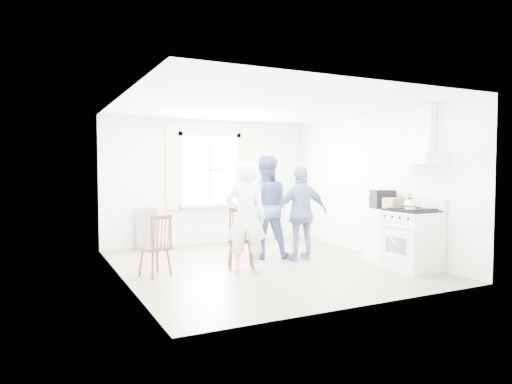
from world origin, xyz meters
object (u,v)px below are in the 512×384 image
stereo_stack (382,199)px  person_mid (265,207)px  person_right (302,213)px  low_cabinet (384,235)px  windsor_chair_b (241,231)px  windsor_chair_a (159,239)px  person_left (246,217)px  gas_stove (412,239)px

stereo_stack → person_mid: bearing=146.9°
stereo_stack → person_right: (-1.23, 0.64, -0.25)m
low_cabinet → windsor_chair_b: size_ratio=0.91×
windsor_chair_a → person_mid: person_mid is taller
low_cabinet → stereo_stack: stereo_stack is taller
person_left → person_mid: bearing=-107.0°
stereo_stack → windsor_chair_a: (-3.76, 0.48, -0.50)m
person_left → low_cabinet: bearing=-162.2°
low_cabinet → person_mid: size_ratio=0.49×
gas_stove → person_mid: 2.51m
stereo_stack → windsor_chair_a: bearing=172.7°
low_cabinet → windsor_chair_a: size_ratio=0.98×
low_cabinet → windsor_chair_a: bearing=171.5°
gas_stove → person_mid: bearing=130.3°
gas_stove → stereo_stack: stereo_stack is taller
person_left → person_mid: 1.19m
windsor_chair_a → person_mid: (2.06, 0.63, 0.35)m
low_cabinet → person_mid: 2.10m
low_cabinet → person_right: bearing=149.2°
windsor_chair_b → person_right: bearing=9.0°
stereo_stack → windsor_chair_a: stereo_stack is taller
windsor_chair_b → person_mid: size_ratio=0.54×
windsor_chair_b → person_left: person_left is taller
gas_stove → low_cabinet: 0.70m
stereo_stack → person_left: 2.51m
gas_stove → stereo_stack: size_ratio=2.61×
stereo_stack → low_cabinet: bearing=-108.5°
windsor_chair_a → windsor_chair_b: 1.30m
stereo_stack → person_right: 1.40m
windsor_chair_b → gas_stove: bearing=-27.3°
low_cabinet → windsor_chair_a: (-3.73, 0.56, 0.11)m
stereo_stack → person_left: (-2.49, 0.22, -0.22)m
gas_stove → person_right: person_right is taller
gas_stove → person_right: size_ratio=0.69×
low_cabinet → person_left: person_left is taller
person_mid → windsor_chair_a: bearing=38.2°
stereo_stack → windsor_chair_b: bearing=169.8°
windsor_chair_b → person_mid: bearing=40.9°
windsor_chair_a → windsor_chair_b: windsor_chair_b is taller
stereo_stack → person_mid: 2.03m
person_right → person_mid: bearing=-37.4°
windsor_chair_a → gas_stove: bearing=-19.0°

